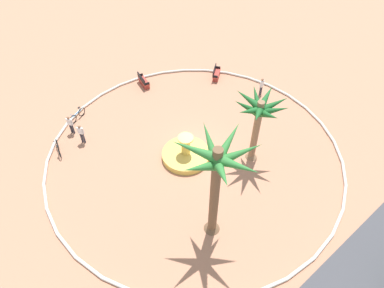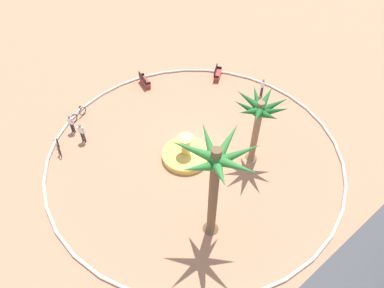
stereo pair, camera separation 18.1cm
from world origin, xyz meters
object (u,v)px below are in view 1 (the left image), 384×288
at_px(fountain, 186,154).
at_px(bicycle_red_frame, 78,115).
at_px(bicycle_by_lamppost, 58,148).
at_px(person_cyclist_helmet, 70,124).
at_px(person_cyclist_photo, 81,133).
at_px(palm_tree_by_curb, 217,172).
at_px(palm_tree_near_fountain, 259,113).
at_px(bench_east, 216,74).
at_px(person_pedestrian_stroll, 262,86).
at_px(bench_west, 144,82).

distance_m(fountain, bicycle_red_frame, 9.57).
bearing_deg(bicycle_by_lamppost, bicycle_red_frame, -137.27).
xyz_separation_m(person_cyclist_helmet, person_cyclist_photo, (-0.18, 1.44, 0.03)).
bearing_deg(bicycle_by_lamppost, palm_tree_by_curb, 111.00).
bearing_deg(palm_tree_near_fountain, fountain, -38.84).
bearing_deg(palm_tree_by_curb, fountain, -113.03).
relative_size(palm_tree_near_fountain, palm_tree_by_curb, 0.74).
relative_size(bench_east, bicycle_red_frame, 0.97).
xyz_separation_m(palm_tree_near_fountain, bicycle_by_lamppost, (10.41, -9.07, -3.69)).
height_order(palm_tree_by_curb, person_pedestrian_stroll, palm_tree_by_curb).
distance_m(palm_tree_near_fountain, bicycle_by_lamppost, 14.29).
distance_m(palm_tree_near_fountain, person_cyclist_photo, 12.73).
relative_size(palm_tree_near_fountain, bicycle_red_frame, 3.28).
xyz_separation_m(palm_tree_near_fountain, palm_tree_by_curb, (5.94, 2.57, 1.24)).
xyz_separation_m(palm_tree_by_curb, bench_east, (-10.56, -11.43, -4.97)).
relative_size(person_cyclist_photo, person_pedestrian_stroll, 1.04).
bearing_deg(bench_west, person_cyclist_photo, 23.20).
xyz_separation_m(fountain, bicycle_red_frame, (4.12, -8.63, 0.09)).
relative_size(bench_east, person_cyclist_photo, 0.92).
relative_size(bicycle_by_lamppost, person_cyclist_helmet, 1.02).
bearing_deg(palm_tree_near_fountain, bicycle_by_lamppost, -41.06).
bearing_deg(bicycle_red_frame, bicycle_by_lamppost, 42.73).
height_order(bench_west, person_pedestrian_stroll, person_pedestrian_stroll).
relative_size(fountain, person_pedestrian_stroll, 2.08).
bearing_deg(bench_east, bench_west, -28.99).
height_order(bench_east, bench_west, same).
bearing_deg(person_pedestrian_stroll, person_cyclist_photo, -16.51).
height_order(bench_east, bicycle_red_frame, bench_east).
distance_m(bicycle_by_lamppost, person_pedestrian_stroll, 16.93).
relative_size(bench_east, bicycle_by_lamppost, 0.93).
xyz_separation_m(palm_tree_near_fountain, bench_east, (-4.62, -8.85, -3.73)).
bearing_deg(bench_east, palm_tree_near_fountain, 62.45).
bearing_deg(person_cyclist_helmet, bicycle_red_frame, -129.95).
distance_m(fountain, bench_east, 10.15).
bearing_deg(person_cyclist_photo, palm_tree_near_fountain, 134.06).
xyz_separation_m(palm_tree_by_curb, person_cyclist_helmet, (2.82, -12.89, -4.39)).
bearing_deg(fountain, palm_tree_near_fountain, 141.16).
height_order(fountain, bicycle_red_frame, fountain).
relative_size(bench_west, person_cyclist_helmet, 1.01).
bearing_deg(palm_tree_by_curb, bicycle_by_lamppost, -69.00).
bearing_deg(bicycle_by_lamppost, person_cyclist_photo, 173.80).
distance_m(fountain, person_pedestrian_stroll, 9.68).
distance_m(bicycle_by_lamppost, person_cyclist_helmet, 2.13).
xyz_separation_m(bench_east, person_cyclist_photo, (13.20, -0.02, 0.61)).
relative_size(person_cyclist_helmet, person_cyclist_photo, 0.97).
height_order(person_cyclist_photo, person_pedestrian_stroll, person_cyclist_photo).
bearing_deg(palm_tree_near_fountain, palm_tree_by_curb, 23.42).
relative_size(bicycle_red_frame, person_cyclist_helmet, 0.97).
distance_m(bicycle_by_lamppost, person_cyclist_photo, 1.92).
relative_size(palm_tree_by_curb, bench_east, 4.58).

